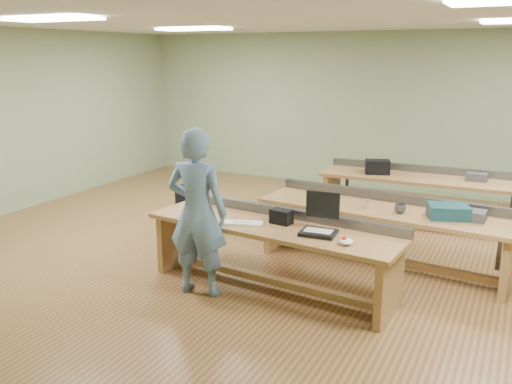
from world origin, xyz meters
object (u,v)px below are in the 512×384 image
Objects in this scene: workbench_back at (422,189)px; person at (197,213)px; parts_bin_teal at (448,211)px; parts_bin_grey at (467,214)px; task_chair at (187,223)px; drinks_can at (367,204)px; camera_bag at (281,217)px; workbench_front at (273,241)px; workbench_mid at (384,222)px; laptop_base at (318,233)px; mug at (400,209)px.

person reaches higher than workbench_back.
parts_bin_teal is 1.09× the size of parts_bin_grey.
drinks_can is (2.42, 0.31, 0.51)m from task_chair.
camera_bag is at bearing -108.43° from workbench_back.
workbench_front and workbench_back have the same top height.
parts_bin_grey is 3.41× the size of drinks_can.
workbench_mid is at bearing 60.38° from camera_bag.
drinks_can reaches higher than workbench_mid.
workbench_mid is 7.80× the size of parts_bin_grey.
person is 0.93m from camera_bag.
workbench_mid is 1.40m from laptop_base.
drinks_can is at bearing -175.50° from parts_bin_grey.
laptop_base is (1.25, 0.38, -0.15)m from person.
mug is at bearing -88.10° from workbench_back.
laptop_base is 1.32m from mug.
mug is at bearing -172.01° from parts_bin_grey.
camera_bag is at bearing -148.65° from parts_bin_grey.
parts_bin_grey reaches higher than task_chair.
task_chair is (-2.61, -0.45, -0.26)m from workbench_mid.
camera_bag is at bearing -137.21° from mug.
person is at bearing -128.45° from workbench_mid.
person is 7.90× the size of camera_bag.
parts_bin_grey is at bearing -155.22° from person.
mug is at bearing -174.49° from parts_bin_teal.
person is 1.31m from laptop_base.
task_chair reaches higher than laptop_base.
workbench_front is at bearing -122.57° from workbench_mid.
mug is 0.40m from drinks_can.
camera_bag reaches higher than mug.
laptop_base is 0.44× the size of task_chair.
camera_bag is 0.58× the size of parts_bin_grey.
person reaches higher than parts_bin_teal.
parts_bin_teal is 0.54m from mug.
camera_bag is 0.29× the size of task_chair.
task_chair is at bearing -174.03° from parts_bin_teal.
person is 4.57× the size of parts_bin_grey.
parts_bin_teal reaches higher than workbench_front.
workbench_back is 3.35m from laptop_base.
workbench_front is 1.54m from workbench_mid.
workbench_front is at bearing 164.24° from laptop_base.
camera_bag is (-0.50, 0.18, 0.06)m from laptop_base.
parts_bin_teal is at bearing 5.51° from mug.
camera_bag is 1.48m from mug.
workbench_front is 0.91m from person.
mug is at bearing -29.93° from workbench_mid.
camera_bag reaches higher than workbench_front.
task_chair is at bearing -59.74° from person.
mug is at bearing -17.22° from task_chair.
mug is 1.13× the size of drinks_can.
task_chair is 2.89m from mug.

